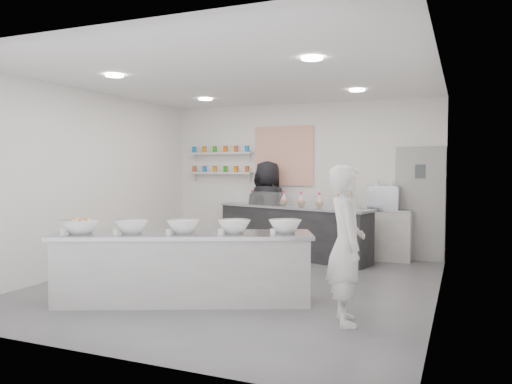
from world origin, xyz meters
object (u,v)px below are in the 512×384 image
espresso_ledge (376,234)px  staff_right (268,207)px  woman_prep (346,245)px  staff_left (260,212)px  back_bar (292,232)px  espresso_machine (384,198)px  prep_counter (183,268)px

espresso_ledge → staff_right: 2.18m
woman_prep → staff_left: 4.62m
woman_prep → staff_left: (-2.58, 3.83, -0.05)m
back_bar → espresso_ledge: back_bar is taller
back_bar → staff_right: staff_right is taller
back_bar → espresso_ledge: size_ratio=2.50×
espresso_machine → staff_right: 2.27m
back_bar → espresso_ledge: 1.57m
espresso_ledge → staff_left: (-2.28, -0.14, 0.36)m
prep_counter → back_bar: 3.55m
back_bar → espresso_machine: bearing=29.9°
woman_prep → staff_right: size_ratio=0.95×
espresso_machine → woman_prep: bearing=-87.6°
espresso_ledge → espresso_machine: 0.70m
back_bar → espresso_ledge: bearing=31.0°
prep_counter → espresso_machine: (1.93, 3.92, 0.71)m
espresso_ledge → espresso_machine: espresso_machine is taller
espresso_machine → woman_prep: 3.98m
staff_right → prep_counter: bearing=101.8°
espresso_ledge → staff_right: (-2.12, -0.14, 0.45)m
espresso_ledge → woman_prep: (0.30, -3.97, 0.40)m
espresso_machine → back_bar: bearing=-166.8°
prep_counter → espresso_machine: size_ratio=5.94×
woman_prep → staff_left: bearing=11.5°
prep_counter → staff_right: size_ratio=1.77×
back_bar → staff_left: 0.87m
prep_counter → staff_right: bearing=71.0°
prep_counter → espresso_ledge: espresso_ledge is taller
prep_counter → back_bar: bearing=61.5°
espresso_ledge → espresso_machine: (0.13, 0.00, 0.68)m
back_bar → woman_prep: bearing=-46.4°
espresso_machine → staff_left: (-2.41, -0.14, -0.33)m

